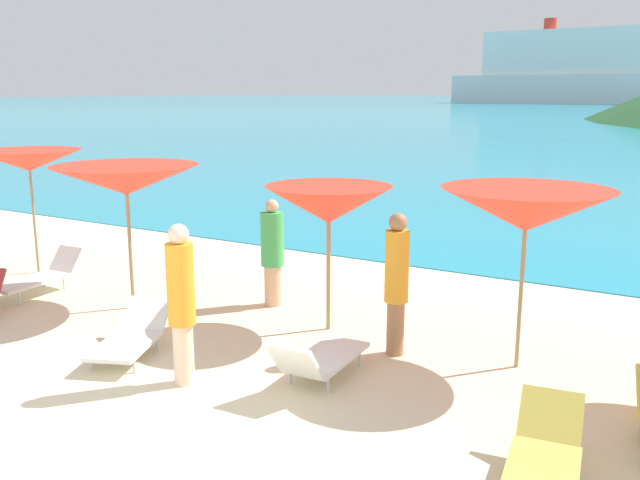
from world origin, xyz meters
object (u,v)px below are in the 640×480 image
object	(u,v)px
lounge_chair_1	(544,459)
cruise_ship	(579,71)
lounge_chair_0	(318,358)
umbrella_0	(29,161)
umbrella_2	(329,205)
beachgoer_0	(181,299)
beachgoer_4	(272,250)
beachgoer_2	(397,280)
lounge_chair_3	(40,276)
lounge_chair_6	(132,335)
umbrella_1	(126,180)
umbrella_3	(526,210)

from	to	relation	value
lounge_chair_1	cruise_ship	xyz separation A→B (m)	(-34.35, 186.75, 8.12)
lounge_chair_0	cruise_ship	xyz separation A→B (m)	(-31.57, 185.81, 8.12)
umbrella_0	lounge_chair_0	size ratio (longest dim) A/B	1.42
umbrella_0	umbrella_2	xyz separation A→B (m)	(6.21, 0.07, -0.30)
beachgoer_0	cruise_ship	distance (m)	189.24
beachgoer_0	beachgoer_4	distance (m)	3.09
beachgoer_2	beachgoer_4	bearing A→B (deg)	-162.92
lounge_chair_0	beachgoer_2	bearing A→B (deg)	-112.09
lounge_chair_3	beachgoer_4	distance (m)	4.05
beachgoer_4	lounge_chair_3	bearing A→B (deg)	21.07
umbrella_0	lounge_chair_6	world-z (taller)	umbrella_0
umbrella_1	umbrella_2	distance (m)	3.20
umbrella_3	beachgoer_4	world-z (taller)	umbrella_3
lounge_chair_1	cruise_ship	world-z (taller)	cruise_ship
umbrella_0	umbrella_2	distance (m)	6.22
umbrella_1	lounge_chair_6	distance (m)	2.66
beachgoer_0	beachgoer_4	world-z (taller)	beachgoer_0
umbrella_3	lounge_chair_1	bearing A→B (deg)	-70.52
lounge_chair_1	beachgoer_4	xyz separation A→B (m)	(-4.89, 3.07, 0.60)
umbrella_1	beachgoer_4	xyz separation A→B (m)	(1.80, 1.24, -1.12)
umbrella_0	lounge_chair_3	size ratio (longest dim) A/B	1.40
lounge_chair_1	beachgoer_4	size ratio (longest dim) A/B	0.96
umbrella_3	lounge_chair_6	size ratio (longest dim) A/B	1.36
umbrella_3	lounge_chair_0	bearing A→B (deg)	-139.59
umbrella_2	beachgoer_0	xyz separation A→B (m)	(-0.51, -2.46, -0.78)
umbrella_1	lounge_chair_6	world-z (taller)	umbrella_1
lounge_chair_1	beachgoer_2	size ratio (longest dim) A/B	0.88
umbrella_2	umbrella_3	bearing A→B (deg)	-0.14
lounge_chair_0	beachgoer_4	xyz separation A→B (m)	(-2.11, 2.13, 0.61)
umbrella_2	beachgoer_2	world-z (taller)	umbrella_2
beachgoer_0	cruise_ship	xyz separation A→B (m)	(-30.27, 186.66, 7.38)
umbrella_0	lounge_chair_0	bearing A→B (deg)	-12.35
umbrella_0	beachgoer_0	size ratio (longest dim) A/B	1.21
lounge_chair_6	cruise_ship	xyz separation A→B (m)	(-29.08, 186.32, 8.14)
lounge_chair_6	cruise_ship	size ratio (longest dim) A/B	0.02
cruise_ship	lounge_chair_0	bearing A→B (deg)	-76.59
umbrella_3	cruise_ship	world-z (taller)	cruise_ship
umbrella_1	umbrella_3	world-z (taller)	umbrella_1
umbrella_0	beachgoer_0	xyz separation A→B (m)	(5.71, -2.38, -1.07)
umbrella_2	lounge_chair_0	bearing A→B (deg)	-63.69
lounge_chair_6	beachgoer_0	size ratio (longest dim) A/B	0.86
umbrella_1	beachgoer_2	size ratio (longest dim) A/B	1.23
umbrella_1	cruise_ship	world-z (taller)	cruise_ship
cruise_ship	umbrella_3	bearing A→B (deg)	-75.94
beachgoer_4	umbrella_2	bearing A→B (deg)	158.07
umbrella_1	beachgoer_4	distance (m)	2.46
lounge_chair_6	beachgoer_2	bearing A→B (deg)	8.39
beachgoer_0	lounge_chair_3	bearing A→B (deg)	71.99
umbrella_2	lounge_chair_0	xyz separation A→B (m)	(0.80, -1.61, -1.51)
beachgoer_0	lounge_chair_6	bearing A→B (deg)	74.68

